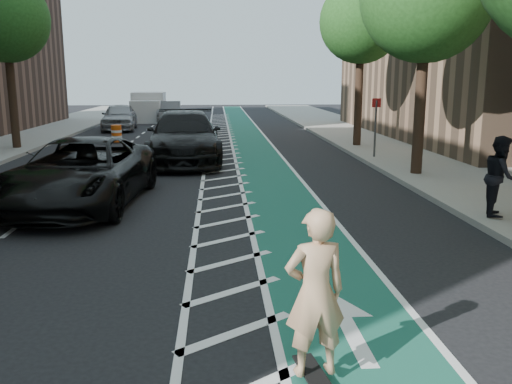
{
  "coord_description": "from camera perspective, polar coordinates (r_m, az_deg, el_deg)",
  "views": [
    {
      "loc": [
        1.3,
        -9.3,
        3.24
      ],
      "look_at": [
        2.02,
        0.88,
        1.1
      ],
      "focal_mm": 38.0,
      "sensor_mm": 36.0,
      "label": 1
    }
  ],
  "objects": [
    {
      "name": "ground",
      "position": [
        9.94,
        -11.44,
        -7.44
      ],
      "size": [
        120.0,
        120.0,
        0.0
      ],
      "primitive_type": "plane",
      "color": "black",
      "rests_on": "ground"
    },
    {
      "name": "bike_lane",
      "position": [
        19.65,
        0.97,
        2.37
      ],
      "size": [
        2.0,
        90.0,
        0.01
      ],
      "primitive_type": "cube",
      "color": "#195A48",
      "rests_on": "ground"
    },
    {
      "name": "buffer_strip",
      "position": [
        19.57,
        -3.42,
        2.31
      ],
      "size": [
        1.4,
        90.0,
        0.01
      ],
      "primitive_type": "cube",
      "color": "silver",
      "rests_on": "ground"
    },
    {
      "name": "sidewalk_right",
      "position": [
        21.21,
        18.76,
        2.64
      ],
      "size": [
        5.0,
        90.0,
        0.15
      ],
      "primitive_type": "cube",
      "color": "gray",
      "rests_on": "ground"
    },
    {
      "name": "curb_right",
      "position": [
        20.39,
        12.39,
        2.66
      ],
      "size": [
        0.12,
        90.0,
        0.16
      ],
      "primitive_type": "cube",
      "color": "gray",
      "rests_on": "ground"
    },
    {
      "name": "tree_r_d",
      "position": [
        26.27,
        11.01,
        17.17
      ],
      "size": [
        4.2,
        4.2,
        7.9
      ],
      "color": "#382619",
      "rests_on": "ground"
    },
    {
      "name": "tree_l_d",
      "position": [
        27.04,
        -24.98,
        16.16
      ],
      "size": [
        4.2,
        4.2,
        7.9
      ],
      "color": "#382619",
      "rests_on": "ground"
    },
    {
      "name": "sign_post",
      "position": [
        22.3,
        12.46,
        6.71
      ],
      "size": [
        0.35,
        0.08,
        2.47
      ],
      "color": "#4C4C4C",
      "rests_on": "ground"
    },
    {
      "name": "skateboard",
      "position": [
        6.25,
        6.04,
        -18.51
      ],
      "size": [
        0.36,
        0.84,
        0.11
      ],
      "rotation": [
        0.0,
        0.0,
        0.16
      ],
      "color": "black",
      "rests_on": "ground"
    },
    {
      "name": "skateboarder",
      "position": [
        5.83,
        6.24,
        -10.5
      ],
      "size": [
        0.73,
        0.54,
        1.84
      ],
      "primitive_type": "imported",
      "rotation": [
        0.0,
        0.0,
        3.3
      ],
      "color": "tan",
      "rests_on": "skateboard"
    },
    {
      "name": "suv_near",
      "position": [
        14.65,
        -17.91,
        1.95
      ],
      "size": [
        3.38,
        6.46,
        1.73
      ],
      "primitive_type": "imported",
      "rotation": [
        0.0,
        0.0,
        -0.08
      ],
      "color": "black",
      "rests_on": "ground"
    },
    {
      "name": "suv_far",
      "position": [
        21.56,
        -7.53,
        5.76
      ],
      "size": [
        3.05,
        6.93,
        1.98
      ],
      "primitive_type": "imported",
      "rotation": [
        0.0,
        0.0,
        0.04
      ],
      "color": "black",
      "rests_on": "ground"
    },
    {
      "name": "car_silver",
      "position": [
        35.97,
        -14.18,
        7.69
      ],
      "size": [
        2.39,
        5.15,
        1.71
      ],
      "primitive_type": "imported",
      "rotation": [
        0.0,
        0.0,
        0.08
      ],
      "color": "#999A9F",
      "rests_on": "ground"
    },
    {
      "name": "car_grey",
      "position": [
        41.87,
        -9.1,
        8.34
      ],
      "size": [
        1.87,
        4.81,
        1.56
      ],
      "primitive_type": "imported",
      "rotation": [
        0.0,
        0.0,
        0.05
      ],
      "color": "slate",
      "rests_on": "ground"
    },
    {
      "name": "pedestrian",
      "position": [
        13.5,
        24.32,
        1.53
      ],
      "size": [
        1.0,
        1.1,
        1.84
      ],
      "primitive_type": "imported",
      "rotation": [
        0.0,
        0.0,
        1.15
      ],
      "color": "black",
      "rests_on": "sidewalk_right"
    },
    {
      "name": "box_truck",
      "position": [
        43.35,
        -11.26,
        8.68
      ],
      "size": [
        2.5,
        5.31,
        2.19
      ],
      "rotation": [
        0.0,
        0.0,
        0.03
      ],
      "color": "silver",
      "rests_on": "ground"
    },
    {
      "name": "barrel_a",
      "position": [
        14.5,
        -18.4,
        0.08
      ],
      "size": [
        0.67,
        0.67,
        0.92
      ],
      "color": "orange",
      "rests_on": "ground"
    },
    {
      "name": "barrel_b",
      "position": [
        19.63,
        -18.5,
        3.11
      ],
      "size": [
        0.72,
        0.72,
        0.98
      ],
      "color": "#FF620D",
      "rests_on": "ground"
    },
    {
      "name": "barrel_c",
      "position": [
        28.91,
        -14.47,
        5.9
      ],
      "size": [
        0.67,
        0.67,
        0.91
      ],
      "color": "#D64D0B",
      "rests_on": "ground"
    }
  ]
}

